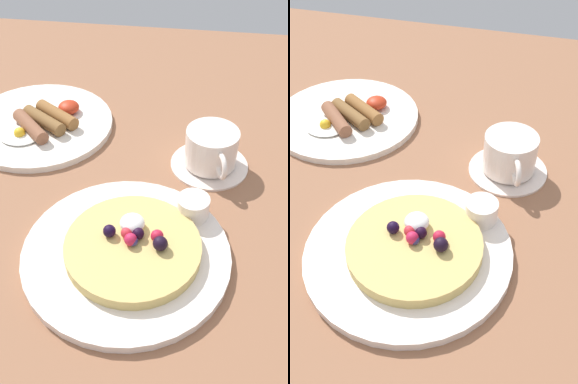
% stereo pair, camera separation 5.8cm
% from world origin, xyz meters
% --- Properties ---
extents(ground_plane, '(1.96, 1.36, 0.03)m').
position_xyz_m(ground_plane, '(0.00, 0.00, -0.01)').
color(ground_plane, '#8E5E42').
extents(pancake_plate, '(0.28, 0.28, 0.01)m').
position_xyz_m(pancake_plate, '(0.02, -0.07, 0.01)').
color(pancake_plate, white).
rests_on(pancake_plate, ground_plane).
extents(pancake_with_berries, '(0.18, 0.18, 0.04)m').
position_xyz_m(pancake_with_berries, '(0.03, -0.07, 0.02)').
color(pancake_with_berries, tan).
rests_on(pancake_with_berries, pancake_plate).
extents(syrup_ramekin, '(0.05, 0.05, 0.03)m').
position_xyz_m(syrup_ramekin, '(0.11, 0.01, 0.03)').
color(syrup_ramekin, white).
rests_on(syrup_ramekin, pancake_plate).
extents(breakfast_plate, '(0.27, 0.27, 0.01)m').
position_xyz_m(breakfast_plate, '(-0.19, 0.21, 0.01)').
color(breakfast_plate, white).
rests_on(breakfast_plate, ground_plane).
extents(fried_breakfast, '(0.13, 0.14, 0.03)m').
position_xyz_m(fried_breakfast, '(-0.17, 0.20, 0.02)').
color(fried_breakfast, brown).
rests_on(fried_breakfast, breakfast_plate).
extents(coffee_saucer, '(0.13, 0.13, 0.01)m').
position_xyz_m(coffee_saucer, '(0.13, 0.14, 0.00)').
color(coffee_saucer, white).
rests_on(coffee_saucer, ground_plane).
extents(coffee_cup, '(0.08, 0.11, 0.06)m').
position_xyz_m(coffee_cup, '(0.13, 0.14, 0.04)').
color(coffee_cup, white).
rests_on(coffee_cup, coffee_saucer).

